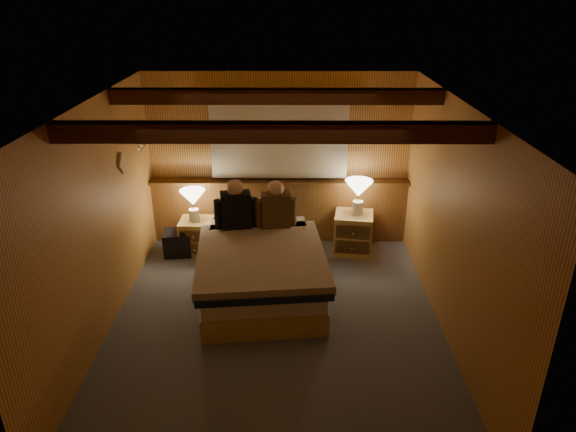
{
  "coord_description": "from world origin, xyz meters",
  "views": [
    {
      "loc": [
        0.15,
        -4.69,
        3.39
      ],
      "look_at": [
        0.13,
        0.4,
        1.11
      ],
      "focal_mm": 32.0,
      "sensor_mm": 36.0,
      "label": 1
    }
  ],
  "objects_px": {
    "person_left": "(236,208)",
    "bed": "(261,271)",
    "nightstand_left": "(197,236)",
    "person_right": "(276,208)",
    "duffel_bag": "(185,242)",
    "lamp_right": "(359,191)",
    "lamp_left": "(193,199)",
    "nightstand_right": "(353,233)"
  },
  "relations": [
    {
      "from": "person_left",
      "to": "bed",
      "type": "bearing_deg",
      "value": -70.31
    },
    {
      "from": "bed",
      "to": "nightstand_left",
      "type": "relative_size",
      "value": 4.05
    },
    {
      "from": "person_right",
      "to": "person_left",
      "type": "bearing_deg",
      "value": 175.25
    },
    {
      "from": "duffel_bag",
      "to": "nightstand_left",
      "type": "bearing_deg",
      "value": 5.91
    },
    {
      "from": "person_left",
      "to": "person_right",
      "type": "distance_m",
      "value": 0.5
    },
    {
      "from": "person_right",
      "to": "duffel_bag",
      "type": "distance_m",
      "value": 1.52
    },
    {
      "from": "person_right",
      "to": "duffel_bag",
      "type": "xyz_separation_m",
      "value": [
        -1.28,
        0.42,
        -0.7
      ]
    },
    {
      "from": "lamp_right",
      "to": "person_right",
      "type": "relative_size",
      "value": 0.76
    },
    {
      "from": "lamp_right",
      "to": "person_left",
      "type": "bearing_deg",
      "value": -160.78
    },
    {
      "from": "nightstand_left",
      "to": "lamp_left",
      "type": "bearing_deg",
      "value": -140.25
    },
    {
      "from": "lamp_right",
      "to": "nightstand_right",
      "type": "bearing_deg",
      "value": -158.44
    },
    {
      "from": "nightstand_right",
      "to": "lamp_right",
      "type": "xyz_separation_m",
      "value": [
        0.04,
        0.02,
        0.62
      ]
    },
    {
      "from": "lamp_left",
      "to": "person_left",
      "type": "xyz_separation_m",
      "value": [
        0.62,
        -0.48,
        0.09
      ]
    },
    {
      "from": "nightstand_left",
      "to": "duffel_bag",
      "type": "xyz_separation_m",
      "value": [
        -0.17,
        -0.04,
        -0.07
      ]
    },
    {
      "from": "bed",
      "to": "lamp_right",
      "type": "xyz_separation_m",
      "value": [
        1.25,
        1.16,
        0.58
      ]
    },
    {
      "from": "nightstand_right",
      "to": "duffel_bag",
      "type": "distance_m",
      "value": 2.33
    },
    {
      "from": "person_left",
      "to": "nightstand_left",
      "type": "bearing_deg",
      "value": 131.58
    },
    {
      "from": "nightstand_right",
      "to": "lamp_left",
      "type": "xyz_separation_m",
      "value": [
        -2.17,
        -0.06,
        0.52
      ]
    },
    {
      "from": "lamp_right",
      "to": "duffel_bag",
      "type": "xyz_separation_m",
      "value": [
        -2.37,
        -0.1,
        -0.73
      ]
    },
    {
      "from": "lamp_left",
      "to": "person_left",
      "type": "distance_m",
      "value": 0.79
    },
    {
      "from": "bed",
      "to": "lamp_right",
      "type": "height_order",
      "value": "lamp_right"
    },
    {
      "from": "bed",
      "to": "person_right",
      "type": "distance_m",
      "value": 0.85
    },
    {
      "from": "bed",
      "to": "nightstand_right",
      "type": "distance_m",
      "value": 1.66
    },
    {
      "from": "lamp_left",
      "to": "duffel_bag",
      "type": "distance_m",
      "value": 0.64
    },
    {
      "from": "lamp_right",
      "to": "duffel_bag",
      "type": "distance_m",
      "value": 2.48
    },
    {
      "from": "lamp_left",
      "to": "duffel_bag",
      "type": "xyz_separation_m",
      "value": [
        -0.16,
        -0.03,
        -0.62
      ]
    },
    {
      "from": "bed",
      "to": "person_right",
      "type": "xyz_separation_m",
      "value": [
        0.16,
        0.63,
        0.55
      ]
    },
    {
      "from": "nightstand_left",
      "to": "person_right",
      "type": "xyz_separation_m",
      "value": [
        1.11,
        -0.46,
        0.63
      ]
    },
    {
      "from": "nightstand_right",
      "to": "person_right",
      "type": "distance_m",
      "value": 1.31
    },
    {
      "from": "person_left",
      "to": "person_right",
      "type": "height_order",
      "value": "person_left"
    },
    {
      "from": "lamp_left",
      "to": "lamp_right",
      "type": "xyz_separation_m",
      "value": [
        2.21,
        0.07,
        0.1
      ]
    },
    {
      "from": "nightstand_right",
      "to": "lamp_left",
      "type": "relative_size",
      "value": 1.29
    },
    {
      "from": "nightstand_left",
      "to": "lamp_right",
      "type": "relative_size",
      "value": 1.01
    },
    {
      "from": "person_right",
      "to": "lamp_right",
      "type": "bearing_deg",
      "value": 16.99
    },
    {
      "from": "nightstand_right",
      "to": "person_right",
      "type": "relative_size",
      "value": 0.91
    },
    {
      "from": "lamp_left",
      "to": "person_left",
      "type": "relative_size",
      "value": 0.68
    },
    {
      "from": "nightstand_right",
      "to": "duffel_bag",
      "type": "xyz_separation_m",
      "value": [
        -2.33,
        -0.08,
        -0.11
      ]
    },
    {
      "from": "nightstand_right",
      "to": "duffel_bag",
      "type": "bearing_deg",
      "value": -169.56
    },
    {
      "from": "lamp_left",
      "to": "person_left",
      "type": "bearing_deg",
      "value": -37.69
    },
    {
      "from": "bed",
      "to": "duffel_bag",
      "type": "distance_m",
      "value": 1.55
    },
    {
      "from": "nightstand_left",
      "to": "lamp_right",
      "type": "height_order",
      "value": "lamp_right"
    },
    {
      "from": "person_left",
      "to": "lamp_right",
      "type": "bearing_deg",
      "value": 9.72
    }
  ]
}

